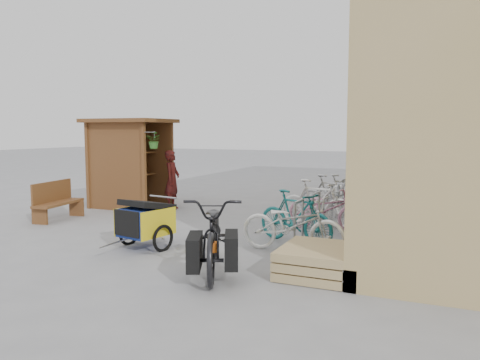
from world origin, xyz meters
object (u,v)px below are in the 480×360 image
at_px(bike_4, 340,200).
at_px(bike_6, 349,194).
at_px(bike_1, 295,217).
at_px(bike_3, 316,203).
at_px(kiosk, 127,150).
at_px(bike_2, 326,209).
at_px(shopping_carts, 385,181).
at_px(child_trailer, 145,220).
at_px(bench, 56,200).
at_px(cargo_bike, 215,234).
at_px(pallet_stack, 317,261).
at_px(bike_7, 344,192).
at_px(bike_0, 293,225).
at_px(person_kiosk, 172,180).
at_px(bike_5, 332,197).

relative_size(bike_4, bike_6, 0.99).
height_order(bike_1, bike_3, bike_3).
distance_m(kiosk, bike_2, 5.85).
xyz_separation_m(shopping_carts, bike_3, (-0.89, -4.79, -0.07)).
bearing_deg(child_trailer, bench, 169.68).
xyz_separation_m(child_trailer, cargo_bike, (1.79, -0.81, 0.07)).
distance_m(pallet_stack, cargo_bike, 1.54).
bearing_deg(bike_1, bench, 110.06).
xyz_separation_m(kiosk, bike_4, (5.70, 0.50, -1.09)).
relative_size(bench, bike_3, 0.87).
relative_size(bike_2, bike_7, 1.13).
bearing_deg(shopping_carts, bike_0, -95.58).
relative_size(bike_1, bike_6, 0.93).
relative_size(child_trailer, bike_0, 0.85).
bearing_deg(bike_4, bike_7, 9.20).
xyz_separation_m(bench, bike_1, (5.82, 0.03, 0.03)).
bearing_deg(bike_3, bike_4, -8.32).
bearing_deg(person_kiosk, bike_4, -95.72).
xyz_separation_m(bike_0, bike_1, (-0.16, 0.67, 0.01)).
bearing_deg(bike_6, bike_5, 175.55).
distance_m(child_trailer, bike_4, 4.83).
bearing_deg(bench, bike_7, 24.57).
height_order(cargo_bike, bike_4, cargo_bike).
relative_size(bench, bike_0, 0.79).
distance_m(child_trailer, bike_0, 2.61).
height_order(bike_2, bike_6, bike_2).
distance_m(child_trailer, bike_5, 4.83).
bearing_deg(cargo_bike, person_kiosk, 103.72).
relative_size(bike_0, bike_5, 1.08).
bearing_deg(bike_4, bike_3, 163.58).
bearing_deg(bike_6, pallet_stack, -166.96).
distance_m(bike_4, bike_7, 1.34).
bearing_deg(bike_5, bike_2, -161.34).
distance_m(cargo_bike, bike_7, 6.22).
bearing_deg(bike_6, shopping_carts, -6.02).
bearing_deg(bike_5, bike_6, -0.76).
bearing_deg(bike_3, bike_7, 6.14).
bearing_deg(bench, child_trailer, -31.05).
bearing_deg(bike_4, bench, 115.25).
bearing_deg(pallet_stack, bike_5, 100.16).
bearing_deg(bike_3, shopping_carts, -1.10).
height_order(bench, bike_0, bike_0).
relative_size(pallet_stack, person_kiosk, 0.76).
height_order(bike_0, bike_2, bike_0).
distance_m(bike_2, bike_7, 2.72).
xyz_separation_m(kiosk, bike_1, (5.42, -2.16, -1.06)).
height_order(shopping_carts, person_kiosk, person_kiosk).
height_order(bench, bike_3, bike_3).
bearing_deg(shopping_carts, bike_7, -107.08).
relative_size(child_trailer, bike_1, 0.96).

